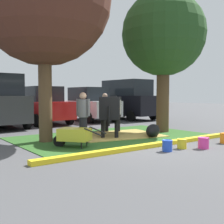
{
  "coord_description": "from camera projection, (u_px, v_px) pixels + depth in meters",
  "views": [
    {
      "loc": [
        -5.93,
        -6.2,
        1.57
      ],
      "look_at": [
        0.7,
        2.64,
        0.9
      ],
      "focal_mm": 45.45,
      "sensor_mm": 36.0,
      "label": 1
    }
  ],
  "objects": [
    {
      "name": "curb_yellow",
      "position": [
        160.0,
        144.0,
        8.7
      ],
      "size": [
        8.24,
        0.24,
        0.12
      ],
      "primitive_type": "cube",
      "color": "yellow",
      "rests_on": "ground"
    },
    {
      "name": "sedan_silver",
      "position": [
        88.0,
        105.0,
        17.08
      ],
      "size": [
        2.09,
        4.44,
        2.02
      ],
      "color": "silver",
      "rests_on": "ground"
    },
    {
      "name": "cow_holstein",
      "position": [
        111.0,
        107.0,
        11.02
      ],
      "size": [
        2.33,
        2.62,
        1.53
      ],
      "color": "black",
      "rests_on": "ground"
    },
    {
      "name": "ground_plane",
      "position": [
        146.0,
        147.0,
        8.6
      ],
      "size": [
        80.0,
        80.0,
        0.0
      ],
      "primitive_type": "plane",
      "color": "#4C4C4F"
    },
    {
      "name": "suv_black",
      "position": [
        127.0,
        99.0,
        18.39
      ],
      "size": [
        2.19,
        4.64,
        2.52
      ],
      "color": "black",
      "rests_on": "ground"
    },
    {
      "name": "sedan_red",
      "position": [
        42.0,
        106.0,
        15.45
      ],
      "size": [
        2.09,
        4.44,
        2.02
      ],
      "color": "red",
      "rests_on": "ground"
    },
    {
      "name": "person_handler",
      "position": [
        105.0,
        111.0,
        12.2
      ],
      "size": [
        0.53,
        0.34,
        1.64
      ],
      "color": "slate",
      "rests_on": "ground"
    },
    {
      "name": "calf_lying",
      "position": [
        153.0,
        131.0,
        10.55
      ],
      "size": [
        1.25,
        1.03,
        0.48
      ],
      "color": "black",
      "rests_on": "ground"
    },
    {
      "name": "bucket_pink",
      "position": [
        203.0,
        143.0,
        8.27
      ],
      "size": [
        0.34,
        0.34,
        0.33
      ],
      "color": "#EA3893",
      "rests_on": "ground"
    },
    {
      "name": "shade_tree_right",
      "position": [
        163.0,
        35.0,
        11.74
      ],
      "size": [
        3.47,
        3.47,
        5.83
      ],
      "color": "#4C3823",
      "rests_on": "ground"
    },
    {
      "name": "bucket_blue",
      "position": [
        167.0,
        145.0,
        7.86
      ],
      "size": [
        0.3,
        0.3,
        0.32
      ],
      "color": "blue",
      "rests_on": "ground"
    },
    {
      "name": "person_visitor_near",
      "position": [
        83.0,
        116.0,
        9.26
      ],
      "size": [
        0.34,
        0.5,
        1.65
      ],
      "color": "black",
      "rests_on": "ground"
    },
    {
      "name": "wheelbarrow",
      "position": [
        74.0,
        135.0,
        8.4
      ],
      "size": [
        1.26,
        1.44,
        0.63
      ],
      "color": "gold",
      "rests_on": "ground"
    },
    {
      "name": "bucket_yellow",
      "position": [
        182.0,
        143.0,
        8.27
      ],
      "size": [
        0.29,
        0.29,
        0.29
      ],
      "color": "yellow",
      "rests_on": "ground"
    },
    {
      "name": "grass_island",
      "position": [
        113.0,
        137.0,
        10.59
      ],
      "size": [
        7.04,
        4.43,
        0.02
      ],
      "primitive_type": "cube",
      "color": "#2D5B23",
      "rests_on": "ground"
    },
    {
      "name": "hay_bedding",
      "position": [
        117.0,
        135.0,
        10.88
      ],
      "size": [
        3.59,
        2.95,
        0.04
      ],
      "primitive_type": "cube",
      "rotation": [
        0.0,
        0.0,
        -0.19
      ],
      "color": "tan",
      "rests_on": "ground"
    }
  ]
}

